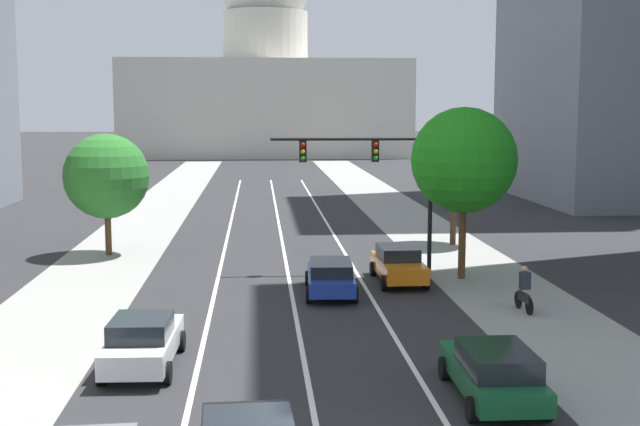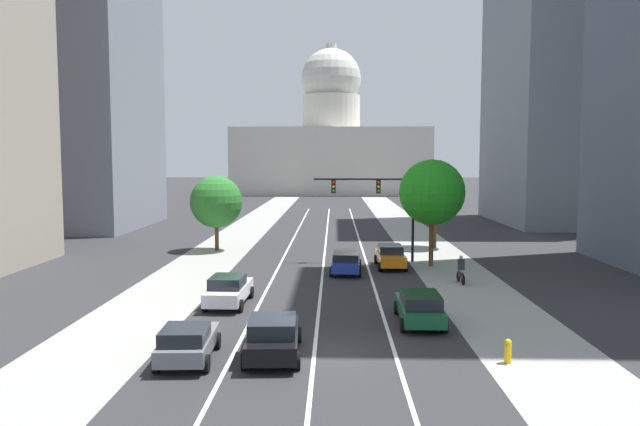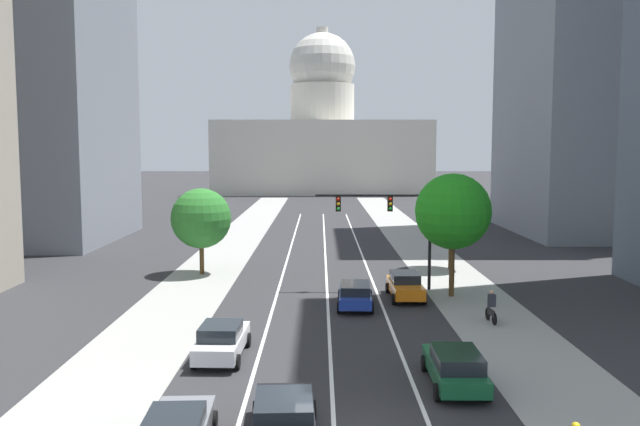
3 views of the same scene
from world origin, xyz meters
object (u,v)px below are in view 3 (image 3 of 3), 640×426
object	(u,v)px
car_white	(219,340)
capitol_building	(320,141)
traffic_signal_mast	(391,216)
car_green	(452,366)
car_blue	(353,294)
street_tree_near_right	(450,211)
cyclist	(489,306)
street_tree_mid_left	(198,218)
car_orange	(402,285)
car_black	(281,418)
street_tree_far_right	(449,203)

from	to	relation	value
car_white	capitol_building	bearing A→B (deg)	-0.63
car_white	traffic_signal_mast	size ratio (longest dim) A/B	0.63
car_green	car_blue	xyz separation A→B (m)	(-3.12, 12.54, -0.02)
car_blue	street_tree_near_right	world-z (taller)	street_tree_near_right
cyclist	street_tree_mid_left	bearing A→B (deg)	48.17
car_green	street_tree_mid_left	world-z (taller)	street_tree_mid_left
car_orange	street_tree_mid_left	world-z (taller)	street_tree_mid_left
capitol_building	street_tree_mid_left	distance (m)	88.61
car_blue	car_orange	size ratio (longest dim) A/B	1.06
traffic_signal_mast	capitol_building	bearing A→B (deg)	92.60
capitol_building	car_black	bearing A→B (deg)	-90.77
traffic_signal_mast	street_tree_mid_left	world-z (taller)	traffic_signal_mast
street_tree_near_right	car_blue	bearing A→B (deg)	-155.60
street_tree_far_right	car_blue	bearing A→B (deg)	-123.35
car_orange	street_tree_far_right	distance (m)	11.45
car_green	street_tree_near_right	size ratio (longest dim) A/B	0.63
car_blue	street_tree_near_right	size ratio (longest dim) A/B	0.64
car_white	street_tree_mid_left	distance (m)	19.70
cyclist	street_tree_near_right	xyz separation A→B (m)	(-0.84, 6.12, 4.35)
capitol_building	traffic_signal_mast	xyz separation A→B (m)	(4.23, -93.12, -5.77)
car_green	traffic_signal_mast	bearing A→B (deg)	2.14
car_blue	car_black	size ratio (longest dim) A/B	0.99
car_blue	cyclist	xyz separation A→B (m)	(6.87, -3.39, 0.10)
car_white	car_orange	bearing A→B (deg)	-37.74
car_blue	street_tree_mid_left	size ratio (longest dim) A/B	0.78
car_black	street_tree_far_right	world-z (taller)	street_tree_far_right
traffic_signal_mast	cyclist	size ratio (longest dim) A/B	4.29
car_green	street_tree_near_right	distance (m)	16.17
car_black	traffic_signal_mast	distance (m)	23.05
traffic_signal_mast	street_tree_near_right	xyz separation A→B (m)	(3.34, -1.90, 0.49)
car_white	street_tree_mid_left	bearing A→B (deg)	14.52
car_white	car_black	xyz separation A→B (m)	(3.12, -8.21, 0.01)
car_orange	cyclist	size ratio (longest dim) A/B	2.64
car_blue	cyclist	distance (m)	7.66
car_orange	traffic_signal_mast	world-z (taller)	traffic_signal_mast
capitol_building	traffic_signal_mast	world-z (taller)	capitol_building
car_black	car_green	bearing A→B (deg)	-54.90
car_blue	traffic_signal_mast	distance (m)	6.66
capitol_building	street_tree_near_right	bearing A→B (deg)	-85.44
capitol_building	street_tree_far_right	size ratio (longest dim) A/B	6.02
car_green	car_white	xyz separation A→B (m)	(-9.34, 3.41, 0.02)
street_tree_mid_left	street_tree_near_right	size ratio (longest dim) A/B	0.82
car_green	car_white	world-z (taller)	car_white
street_tree_near_right	street_tree_mid_left	bearing A→B (deg)	156.74
traffic_signal_mast	street_tree_near_right	world-z (taller)	street_tree_near_right
car_blue	car_orange	distance (m)	3.80
car_orange	cyclist	distance (m)	6.70
car_white	traffic_signal_mast	world-z (taller)	traffic_signal_mast
car_orange	street_tree_far_right	bearing A→B (deg)	-26.75
street_tree_far_right	street_tree_mid_left	bearing A→B (deg)	-173.91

